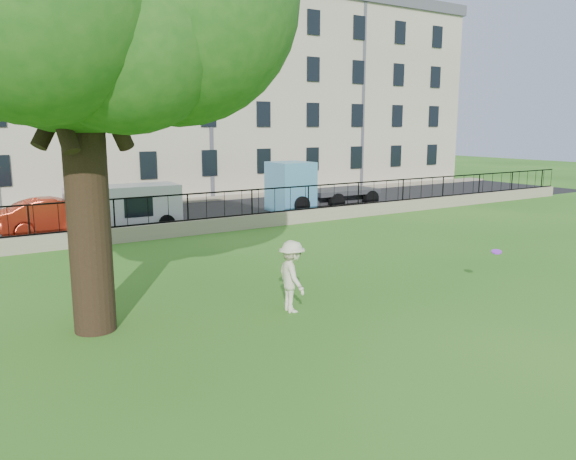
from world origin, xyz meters
TOP-DOWN VIEW (x-y plane):
  - ground at (0.00, 0.00)m, footprint 120.00×120.00m
  - retaining_wall at (0.00, 12.00)m, footprint 50.00×0.40m
  - iron_railing at (0.00, 12.00)m, footprint 50.00×0.05m
  - street at (0.00, 16.70)m, footprint 60.00×9.00m
  - sidewalk at (0.00, 21.90)m, footprint 60.00×1.40m
  - building_row at (0.00, 27.57)m, footprint 56.40×10.40m
  - man at (-1.65, 1.53)m, footprint 0.83×1.22m
  - frisbee at (4.00, 0.06)m, footprint 0.33×0.34m
  - red_sedan at (-4.50, 15.10)m, footprint 4.61×1.61m
  - white_van at (-1.93, 14.40)m, footprint 4.72×2.03m
  - blue_truck at (9.28, 15.40)m, footprint 6.18×2.20m

SIDE VIEW (x-z plane):
  - ground at x=0.00m, z-range 0.00..0.00m
  - street at x=0.00m, z-range 0.00..0.01m
  - sidewalk at x=0.00m, z-range 0.00..0.12m
  - retaining_wall at x=0.00m, z-range 0.00..0.60m
  - red_sedan at x=-4.50m, z-range 0.00..1.52m
  - man at x=-1.65m, z-range 0.00..1.75m
  - white_van at x=-1.93m, z-range 0.00..1.95m
  - frisbee at x=4.00m, z-range 1.02..1.14m
  - iron_railing at x=0.00m, z-range 0.59..1.72m
  - blue_truck at x=9.28m, z-range 0.00..2.59m
  - building_row at x=0.00m, z-range 0.02..13.82m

